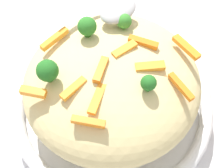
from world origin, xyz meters
The scene contains 18 objects.
ground_plane centered at (0.00, 0.00, 0.00)m, with size 2.40×2.40×0.00m, color silver.
serving_bowl centered at (0.00, 0.00, 0.02)m, with size 0.29×0.29×0.04m.
pasta_mound centered at (0.00, 0.00, 0.08)m, with size 0.24×0.23×0.10m, color #DBC689.
carrot_piece_0 centered at (0.02, -0.08, 0.13)m, with size 0.04×0.01×0.01m, color orange.
carrot_piece_1 centered at (0.02, 0.00, 0.13)m, with size 0.04×0.01×0.01m, color orange.
carrot_piece_2 centered at (0.06, -0.01, 0.13)m, with size 0.04×0.01×0.01m, color orange.
carrot_piece_3 centered at (-0.02, 0.00, 0.13)m, with size 0.03×0.01×0.01m, color orange.
carrot_piece_4 centered at (0.08, 0.03, 0.13)m, with size 0.04×0.01×0.01m, color orange.
carrot_piece_5 centered at (-0.02, 0.04, 0.13)m, with size 0.04×0.01×0.01m, color orange.
carrot_piece_6 centered at (0.09, -0.04, 0.13)m, with size 0.03×0.01×0.01m, color orange.
carrot_piece_7 centered at (-0.08, 0.05, 0.13)m, with size 0.04×0.01×0.01m, color orange.
carrot_piece_8 centered at (-0.03, 0.08, 0.13)m, with size 0.04×0.01×0.01m, color orange.
carrot_piece_9 centered at (-0.05, 0.01, 0.13)m, with size 0.04×0.01×0.01m, color orange.
carrot_piece_10 centered at (0.05, 0.02, 0.13)m, with size 0.04×0.01×0.01m, color orange.
broccoli_floret_0 centered at (0.07, -0.04, 0.14)m, with size 0.03×0.03×0.03m.
broccoli_floret_1 centered at (0.00, 0.05, 0.14)m, with size 0.02×0.02×0.02m.
broccoli_floret_2 centered at (-0.05, -0.03, 0.14)m, with size 0.02×0.02×0.02m.
broccoli_floret_3 centered at (-0.01, -0.05, 0.14)m, with size 0.02×0.02×0.03m.
Camera 1 is at (0.17, 0.15, 0.43)m, focal length 49.63 mm.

